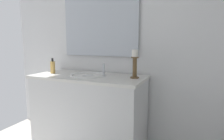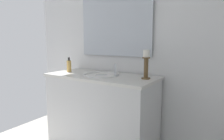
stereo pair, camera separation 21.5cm
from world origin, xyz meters
The scene contains 6 objects.
wall_left centered at (-1.49, 0.00, 1.23)m, with size 0.04×2.75×2.45m, color white.
vanity_cabinet centered at (-1.16, -0.07, 0.42)m, with size 0.58×1.27×0.83m.
sink_basin centered at (-1.16, -0.07, 0.79)m, with size 0.40×0.40×0.24m.
mirror centered at (-1.44, -0.07, 1.41)m, with size 0.02×0.97×0.75m, color silver.
candle_holder_tall centered at (-1.22, 0.44, 0.99)m, with size 0.09×0.09×0.29m.
soap_bottle centered at (-1.13, -0.54, 0.91)m, with size 0.06×0.06×0.18m.
Camera 2 is at (0.60, 1.22, 1.20)m, focal length 31.59 mm.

